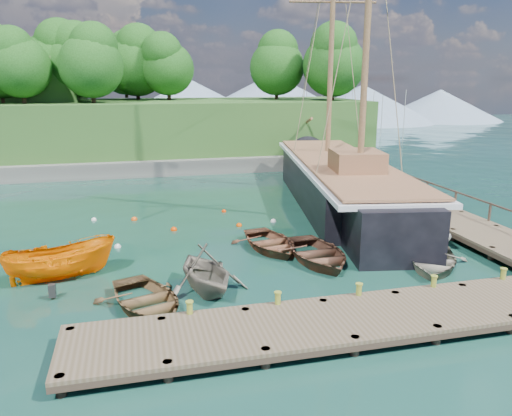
# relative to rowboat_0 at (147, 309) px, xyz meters

# --- Properties ---
(ground) EXTENTS (160.00, 160.00, 0.00)m
(ground) POSITION_rel_rowboat_0_xyz_m (5.34, 3.13, 0.00)
(ground) COLOR #103123
(ground) RESTS_ON ground
(dock_near) EXTENTS (20.00, 3.20, 1.10)m
(dock_near) POSITION_rel_rowboat_0_xyz_m (7.34, -3.37, 0.43)
(dock_near) COLOR brown
(dock_near) RESTS_ON ground
(dock_east) EXTENTS (3.20, 24.00, 1.10)m
(dock_east) POSITION_rel_rowboat_0_xyz_m (16.84, 10.13, 0.43)
(dock_east) COLOR brown
(dock_east) RESTS_ON ground
(bollard_0) EXTENTS (0.26, 0.26, 0.45)m
(bollard_0) POSITION_rel_rowboat_0_xyz_m (1.34, -1.97, 0.00)
(bollard_0) COLOR olive
(bollard_0) RESTS_ON ground
(bollard_1) EXTENTS (0.26, 0.26, 0.45)m
(bollard_1) POSITION_rel_rowboat_0_xyz_m (4.34, -1.97, 0.00)
(bollard_1) COLOR olive
(bollard_1) RESTS_ON ground
(bollard_2) EXTENTS (0.26, 0.26, 0.45)m
(bollard_2) POSITION_rel_rowboat_0_xyz_m (7.34, -1.97, 0.00)
(bollard_2) COLOR olive
(bollard_2) RESTS_ON ground
(bollard_3) EXTENTS (0.26, 0.26, 0.45)m
(bollard_3) POSITION_rel_rowboat_0_xyz_m (10.34, -1.97, 0.00)
(bollard_3) COLOR olive
(bollard_3) RESTS_ON ground
(bollard_4) EXTENTS (0.26, 0.26, 0.45)m
(bollard_4) POSITION_rel_rowboat_0_xyz_m (13.34, -1.97, 0.00)
(bollard_4) COLOR olive
(bollard_4) RESTS_ON ground
(rowboat_0) EXTENTS (4.34, 5.14, 0.91)m
(rowboat_0) POSITION_rel_rowboat_0_xyz_m (0.00, 0.00, 0.00)
(rowboat_0) COLOR brown
(rowboat_0) RESTS_ON ground
(rowboat_1) EXTENTS (4.14, 4.52, 2.02)m
(rowboat_1) POSITION_rel_rowboat_0_xyz_m (2.29, 1.00, 0.00)
(rowboat_1) COLOR #70695B
(rowboat_1) RESTS_ON ground
(rowboat_2) EXTENTS (3.59, 4.88, 0.98)m
(rowboat_2) POSITION_rel_rowboat_0_xyz_m (7.70, 3.06, 0.00)
(rowboat_2) COLOR brown
(rowboat_2) RESTS_ON ground
(rowboat_3) EXTENTS (4.80, 5.08, 0.86)m
(rowboat_3) POSITION_rel_rowboat_0_xyz_m (12.34, 1.11, 0.00)
(rowboat_3) COLOR #6D685A
(rowboat_3) RESTS_ON ground
(rowboat_4) EXTENTS (3.67, 4.71, 0.89)m
(rowboat_4) POSITION_rel_rowboat_0_xyz_m (6.08, 5.22, 0.00)
(rowboat_4) COLOR brown
(rowboat_4) RESTS_ON ground
(motorboat_orange) EXTENTS (4.72, 2.54, 1.73)m
(motorboat_orange) POSITION_rel_rowboat_0_xyz_m (-3.31, 3.69, 0.00)
(motorboat_orange) COLOR orange
(motorboat_orange) RESTS_ON ground
(cabin_boat_white) EXTENTS (2.64, 4.58, 1.67)m
(cabin_boat_white) POSITION_rel_rowboat_0_xyz_m (12.34, 2.86, 0.00)
(cabin_boat_white) COLOR silver
(cabin_boat_white) RESTS_ON ground
(schooner) EXTENTS (9.34, 29.76, 22.35)m
(schooner) POSITION_rel_rowboat_0_xyz_m (12.96, 12.74, 1.24)
(schooner) COLOR black
(schooner) RESTS_ON ground
(mooring_buoy_0) EXTENTS (0.34, 0.34, 0.34)m
(mooring_buoy_0) POSITION_rel_rowboat_0_xyz_m (-1.16, 7.26, 0.00)
(mooring_buoy_0) COLOR silver
(mooring_buoy_0) RESTS_ON ground
(mooring_buoy_1) EXTENTS (0.35, 0.35, 0.35)m
(mooring_buoy_1) POSITION_rel_rowboat_0_xyz_m (1.79, 9.49, 0.00)
(mooring_buoy_1) COLOR #D43800
(mooring_buoy_1) RESTS_ON ground
(mooring_buoy_2) EXTENTS (0.33, 0.33, 0.33)m
(mooring_buoy_2) POSITION_rel_rowboat_0_xyz_m (5.43, 9.43, 0.00)
(mooring_buoy_2) COLOR #D44402
(mooring_buoy_2) RESTS_ON ground
(mooring_buoy_3) EXTENTS (0.34, 0.34, 0.34)m
(mooring_buoy_3) POSITION_rel_rowboat_0_xyz_m (7.54, 9.76, 0.00)
(mooring_buoy_3) COLOR white
(mooring_buoy_3) RESTS_ON ground
(mooring_buoy_4) EXTENTS (0.36, 0.36, 0.36)m
(mooring_buoy_4) POSITION_rel_rowboat_0_xyz_m (-0.30, 12.11, 0.00)
(mooring_buoy_4) COLOR #D1490D
(mooring_buoy_4) RESTS_ON ground
(mooring_buoy_5) EXTENTS (0.28, 0.28, 0.28)m
(mooring_buoy_5) POSITION_rel_rowboat_0_xyz_m (5.16, 12.67, 0.00)
(mooring_buoy_5) COLOR red
(mooring_buoy_5) RESTS_ON ground
(mooring_buoy_6) EXTENTS (0.32, 0.32, 0.32)m
(mooring_buoy_6) POSITION_rel_rowboat_0_xyz_m (-2.60, 12.61, 0.00)
(mooring_buoy_6) COLOR silver
(mooring_buoy_6) RESTS_ON ground
(headland) EXTENTS (51.00, 19.31, 12.90)m
(headland) POSITION_rel_rowboat_0_xyz_m (-7.54, 34.50, 5.54)
(headland) COLOR #474744
(headland) RESTS_ON ground
(distant_ridge) EXTENTS (117.00, 40.00, 10.00)m
(distant_ridge) POSITION_rel_rowboat_0_xyz_m (9.64, 73.13, 4.35)
(distant_ridge) COLOR #728CA5
(distant_ridge) RESTS_ON ground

